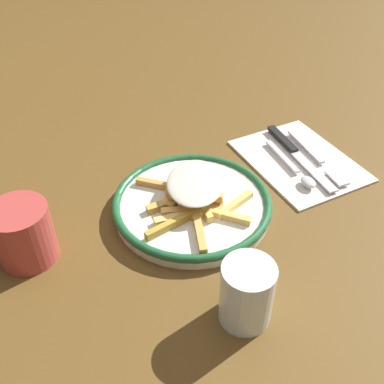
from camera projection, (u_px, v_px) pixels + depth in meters
ground_plane at (192, 211)px, 0.71m from camera, size 2.60×2.60×0.00m
plate at (192, 204)px, 0.70m from camera, size 0.25×0.25×0.03m
fries_heap at (192, 193)px, 0.69m from camera, size 0.19×0.19×0.04m
napkin at (299, 160)px, 0.81m from camera, size 0.17×0.22×0.01m
fork at (316, 157)px, 0.81m from camera, size 0.03×0.18×0.01m
knife at (294, 151)px, 0.82m from camera, size 0.03×0.21×0.01m
spoon at (297, 171)px, 0.77m from camera, size 0.03×0.15×0.01m
water_glass at (247, 293)px, 0.54m from camera, size 0.07×0.07×0.09m
coffee_mug at (22, 234)px, 0.61m from camera, size 0.11×0.08×0.09m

